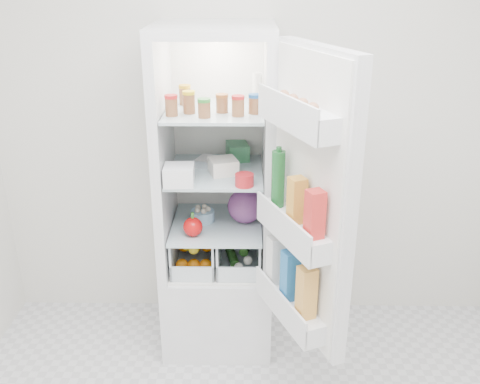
{
  "coord_description": "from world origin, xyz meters",
  "views": [
    {
      "loc": [
        -0.03,
        -1.46,
        2.04
      ],
      "look_at": [
        -0.07,
        0.95,
        1.03
      ],
      "focal_mm": 40.0,
      "sensor_mm": 36.0,
      "label": 1
    }
  ],
  "objects_px": {
    "refrigerator": "(218,231)",
    "mushroom_bowl": "(203,216)",
    "fridge_door": "(306,208)",
    "red_cabbage": "(245,206)"
  },
  "relations": [
    {
      "from": "refrigerator",
      "to": "mushroom_bowl",
      "type": "bearing_deg",
      "value": -157.5
    },
    {
      "from": "refrigerator",
      "to": "fridge_door",
      "type": "height_order",
      "value": "refrigerator"
    },
    {
      "from": "mushroom_bowl",
      "to": "fridge_door",
      "type": "height_order",
      "value": "fridge_door"
    },
    {
      "from": "refrigerator",
      "to": "red_cabbage",
      "type": "distance_m",
      "value": 0.24
    },
    {
      "from": "refrigerator",
      "to": "fridge_door",
      "type": "bearing_deg",
      "value": -55.67
    },
    {
      "from": "red_cabbage",
      "to": "mushroom_bowl",
      "type": "xyz_separation_m",
      "value": [
        -0.24,
        0.01,
        -0.06
      ]
    },
    {
      "from": "mushroom_bowl",
      "to": "fridge_door",
      "type": "relative_size",
      "value": 0.1
    },
    {
      "from": "refrigerator",
      "to": "fridge_door",
      "type": "relative_size",
      "value": 1.38
    },
    {
      "from": "red_cabbage",
      "to": "fridge_door",
      "type": "relative_size",
      "value": 0.15
    },
    {
      "from": "red_cabbage",
      "to": "fridge_door",
      "type": "height_order",
      "value": "fridge_door"
    }
  ]
}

